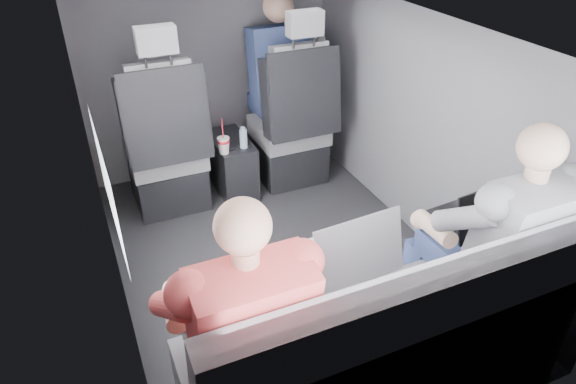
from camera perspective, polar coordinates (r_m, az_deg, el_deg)
name	(u,v)px	position (r m, az deg, el deg)	size (l,w,h in m)	color
floor	(281,259)	(3.09, -0.79, -7.48)	(2.60, 2.60, 0.00)	black
ceiling	(279,30)	(2.47, -1.03, 17.52)	(2.60, 2.60, 0.00)	#B2B2AD
panel_left	(103,197)	(2.55, -19.82, -0.51)	(0.02, 2.60, 1.35)	#56565B
panel_right	(420,130)	(3.14, 14.49, 6.64)	(0.02, 2.60, 1.35)	#56565B
panel_front	(210,82)	(3.85, -8.70, 11.99)	(1.80, 0.02, 1.35)	#56565B
panel_back	(434,330)	(1.83, 15.90, -14.54)	(1.80, 0.02, 1.35)	#56565B
side_window	(107,185)	(2.18, -19.44, 0.72)	(0.02, 0.75, 0.42)	white
seatbelt	(303,84)	(3.39, 1.68, 11.85)	(0.05, 0.01, 0.65)	black
front_seat_left	(167,154)	(3.45, -13.33, 4.10)	(0.52, 0.58, 1.26)	black
front_seat_right	(292,130)	(3.69, 0.45, 6.85)	(0.52, 0.58, 1.26)	black
center_console	(232,165)	(3.67, -6.25, 3.01)	(0.24, 0.48, 0.41)	black
rear_bench	(384,353)	(2.21, 10.57, -17.20)	(1.60, 0.57, 0.92)	slate
soda_cup	(224,145)	(3.37, -7.16, 5.24)	(0.08, 0.08, 0.24)	white
water_bottle	(243,138)	(3.44, -4.97, 5.98)	(0.05, 0.05, 0.15)	#A6CCE1
laptop_white	(221,295)	(1.96, -7.46, -11.31)	(0.34, 0.33, 0.23)	white
laptop_silver	(345,252)	(2.14, 6.38, -6.63)	(0.40, 0.36, 0.27)	#BABABF
laptop_black	(469,216)	(2.49, 19.52, -2.50)	(0.34, 0.32, 0.24)	black
passenger_rear_left	(239,325)	(1.86, -5.43, -14.52)	(0.49, 0.61, 1.20)	#35353A
passenger_rear_right	(492,243)	(2.36, 21.72, -5.27)	(0.50, 0.62, 1.22)	navy
passenger_front_right	(279,71)	(3.78, -1.02, 13.33)	(0.42, 0.42, 0.88)	navy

